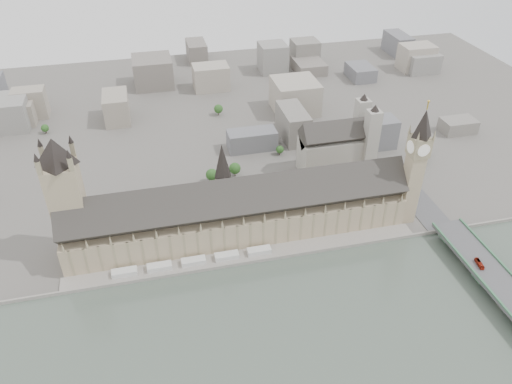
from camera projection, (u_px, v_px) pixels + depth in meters
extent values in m
plane|color=#595651|center=(244.00, 251.00, 383.95)|extent=(900.00, 900.00, 0.00)
cube|color=gray|center=(249.00, 262.00, 371.13)|extent=(600.00, 1.50, 3.00)
cube|color=gray|center=(246.00, 256.00, 377.40)|extent=(270.00, 15.00, 2.00)
cube|color=silver|center=(124.00, 272.00, 358.94)|extent=(18.00, 7.00, 4.00)
cube|color=silver|center=(159.00, 267.00, 363.70)|extent=(18.00, 7.00, 4.00)
cube|color=silver|center=(194.00, 261.00, 368.46)|extent=(18.00, 7.00, 4.00)
cube|color=silver|center=(227.00, 256.00, 373.22)|extent=(18.00, 7.00, 4.00)
cube|color=silver|center=(259.00, 251.00, 377.99)|extent=(18.00, 7.00, 4.00)
cube|color=gray|center=(239.00, 222.00, 392.75)|extent=(265.00, 40.00, 25.00)
cube|color=#2D2B28|center=(238.00, 199.00, 379.83)|extent=(265.00, 40.73, 40.73)
cube|color=gray|center=(410.00, 188.00, 398.88)|extent=(12.00, 12.00, 62.00)
cube|color=gray|center=(419.00, 146.00, 376.56)|extent=(14.00, 14.00, 16.00)
cylinder|color=white|center=(428.00, 145.00, 377.93)|extent=(0.60, 10.00, 10.00)
cylinder|color=white|center=(410.00, 147.00, 375.19)|extent=(0.60, 10.00, 10.00)
cylinder|color=white|center=(414.00, 141.00, 382.31)|extent=(10.00, 0.60, 10.00)
cylinder|color=white|center=(424.00, 151.00, 370.82)|extent=(10.00, 0.60, 10.00)
cone|color=black|center=(424.00, 123.00, 365.69)|extent=(17.00, 17.00, 22.00)
cylinder|color=gold|center=(428.00, 106.00, 357.68)|extent=(1.00, 1.00, 6.00)
sphere|color=gold|center=(429.00, 101.00, 355.67)|extent=(2.00, 2.00, 2.00)
cone|color=gray|center=(426.00, 127.00, 376.12)|extent=(2.40, 2.40, 8.00)
cone|color=gray|center=(410.00, 129.00, 373.64)|extent=(2.40, 2.40, 8.00)
cone|color=gray|center=(435.00, 135.00, 365.75)|extent=(2.40, 2.40, 8.00)
cone|color=gray|center=(418.00, 137.00, 363.27)|extent=(2.40, 2.40, 8.00)
cube|color=gray|center=(70.00, 212.00, 358.56)|extent=(23.00, 23.00, 80.00)
cone|color=black|center=(54.00, 152.00, 329.94)|extent=(30.00, 30.00, 20.00)
cylinder|color=gray|center=(223.00, 188.00, 378.18)|extent=(12.00, 12.00, 20.00)
cone|color=black|center=(222.00, 161.00, 364.44)|extent=(13.00, 13.00, 28.00)
cube|color=#474749|center=(502.00, 291.00, 342.09)|extent=(25.00, 325.00, 10.25)
cube|color=gray|center=(331.00, 154.00, 470.00)|extent=(60.00, 28.00, 34.00)
cube|color=#2D2B28|center=(333.00, 134.00, 457.41)|extent=(60.00, 28.28, 28.28)
cube|color=gray|center=(360.00, 131.00, 477.08)|extent=(12.00, 12.00, 64.00)
cube|color=gray|center=(370.00, 143.00, 457.94)|extent=(12.00, 12.00, 64.00)
imported|color=maroon|center=(479.00, 264.00, 355.09)|extent=(4.17, 11.28, 3.07)
imported|color=gray|center=(421.00, 184.00, 439.53)|extent=(3.94, 6.13, 1.65)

